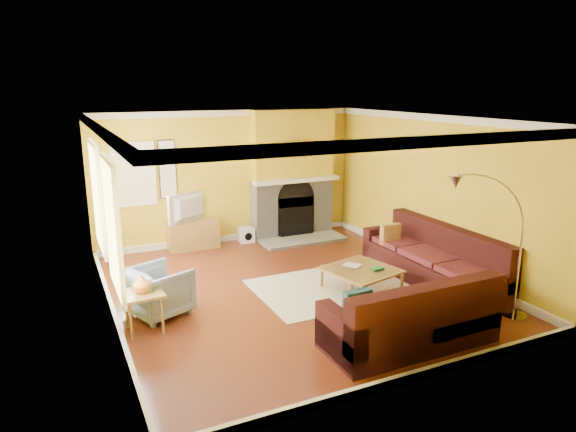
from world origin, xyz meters
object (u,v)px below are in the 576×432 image
sectional_sofa (385,271)px  coffee_table (361,280)px  media_console (193,235)px  arc_lamp (490,252)px  armchair (159,291)px  side_table (144,312)px

sectional_sofa → coffee_table: size_ratio=3.47×
media_console → arc_lamp: (2.64, -5.06, 0.79)m
sectional_sofa → media_console: size_ratio=3.47×
sectional_sofa → coffee_table: (-0.17, 0.39, -0.25)m
sectional_sofa → coffee_table: bearing=114.1°
sectional_sofa → arc_lamp: size_ratio=1.64×
coffee_table → armchair: (-3.04, 0.53, 0.16)m
armchair → side_table: (-0.29, -0.44, -0.08)m
armchair → arc_lamp: arc_lamp is taller
sectional_sofa → coffee_table: 0.49m
coffee_table → media_console: bearing=118.2°
coffee_table → media_console: 3.80m
armchair → arc_lamp: (3.89, -2.24, 0.71)m
coffee_table → arc_lamp: bearing=-63.6°
coffee_table → armchair: 3.09m
media_console → arc_lamp: 5.76m
coffee_table → side_table: size_ratio=1.82×
media_console → armchair: bearing=-113.8°
coffee_table → side_table: 3.33m
media_console → arc_lamp: size_ratio=0.47×
coffee_table → media_console: (-1.79, 3.35, 0.08)m
media_console → side_table: same height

